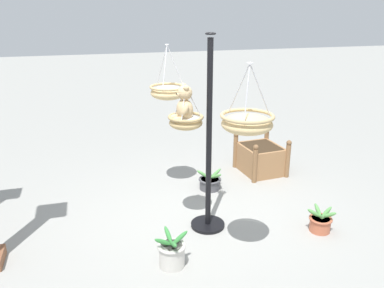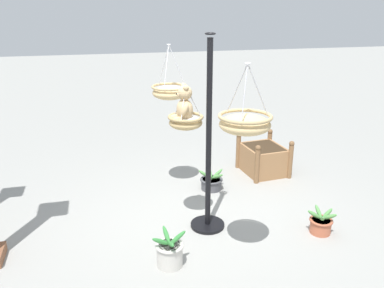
% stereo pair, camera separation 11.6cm
% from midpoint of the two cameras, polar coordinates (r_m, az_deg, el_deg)
% --- Properties ---
extents(ground_plane, '(40.00, 40.00, 0.00)m').
position_cam_midpoint_polar(ground_plane, '(5.44, 1.17, -10.80)').
color(ground_plane, gray).
extents(display_pole_central, '(0.44, 0.44, 2.45)m').
position_cam_midpoint_polar(display_pole_central, '(4.95, 3.02, -4.13)').
color(display_pole_central, black).
rests_on(display_pole_central, ground).
extents(hanging_basket_with_teddy, '(0.43, 0.43, 0.53)m').
position_cam_midpoint_polar(hanging_basket_with_teddy, '(4.81, -0.22, 3.28)').
color(hanging_basket_with_teddy, tan).
extents(teddy_bear, '(0.31, 0.28, 0.46)m').
position_cam_midpoint_polar(teddy_bear, '(4.75, -0.49, 5.53)').
color(teddy_bear, tan).
extents(hanging_basket_left_high, '(0.54, 0.54, 0.70)m').
position_cam_midpoint_polar(hanging_basket_left_high, '(3.96, 8.45, 3.01)').
color(hanging_basket_left_high, tan).
extents(hanging_basket_right_low, '(0.53, 0.53, 0.79)m').
position_cam_midpoint_polar(hanging_basket_right_low, '(5.81, -2.66, 7.54)').
color(hanging_basket_right_low, tan).
extents(wooden_planter_box, '(0.84, 0.76, 0.65)m').
position_cam_midpoint_polar(wooden_planter_box, '(6.89, 10.68, -2.03)').
color(wooden_planter_box, '#9E7047').
rests_on(wooden_planter_box, ground).
extents(potted_plant_fern_front, '(0.36, 0.36, 0.33)m').
position_cam_midpoint_polar(potted_plant_fern_front, '(5.37, 18.63, -10.77)').
color(potted_plant_fern_front, '#BC6042').
rests_on(potted_plant_fern_front, ground).
extents(potted_plant_tall_leafy, '(0.42, 0.42, 0.32)m').
position_cam_midpoint_polar(potted_plant_tall_leafy, '(6.23, 3.35, -5.48)').
color(potted_plant_tall_leafy, '#4C4C51').
rests_on(potted_plant_tall_leafy, ground).
extents(potted_plant_bushy_green, '(0.43, 0.41, 0.41)m').
position_cam_midpoint_polar(potted_plant_bushy_green, '(4.51, -2.48, -15.27)').
color(potted_plant_bushy_green, beige).
rests_on(potted_plant_bushy_green, ground).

